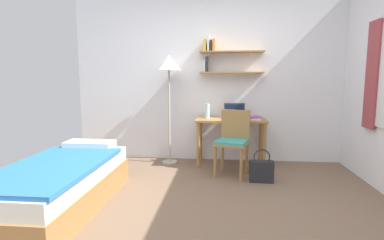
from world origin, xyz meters
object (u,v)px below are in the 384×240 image
object	(u,v)px
laptop	(234,114)
water_bottle	(207,111)
bed	(60,185)
handbag	(261,171)
book_stack	(255,118)
desk_chair	(233,139)
standing_lamp	(169,70)
desk	(231,128)

from	to	relation	value
laptop	water_bottle	xyz separation A→B (m)	(-0.41, -0.04, 0.05)
bed	laptop	distance (m)	2.61
water_bottle	handbag	xyz separation A→B (m)	(0.73, -0.76, -0.67)
bed	book_stack	size ratio (longest dim) A/B	8.79
bed	desk_chair	xyz separation A→B (m)	(1.78, 1.25, 0.26)
desk_chair	standing_lamp	size ratio (longest dim) A/B	0.53
laptop	book_stack	world-z (taller)	laptop
desk_chair	standing_lamp	world-z (taller)	standing_lamp
bed	desk	size ratio (longest dim) A/B	1.81
desk_chair	laptop	xyz separation A→B (m)	(0.04, 0.55, 0.27)
book_stack	laptop	bearing A→B (deg)	159.09
water_bottle	bed	bearing A→B (deg)	-128.84
desk	water_bottle	distance (m)	0.44
standing_lamp	desk	bearing A→B (deg)	-1.14
bed	laptop	world-z (taller)	laptop
bed	book_stack	bearing A→B (deg)	38.49
desk	bed	bearing A→B (deg)	-135.68
desk_chair	handbag	distance (m)	0.56
desk_chair	standing_lamp	xyz separation A→B (m)	(-0.96, 0.50, 0.95)
bed	standing_lamp	world-z (taller)	standing_lamp
desk	handbag	world-z (taller)	desk
water_bottle	handbag	size ratio (longest dim) A/B	0.52
desk	desk_chair	xyz separation A→B (m)	(0.02, -0.48, -0.08)
desk	water_bottle	size ratio (longest dim) A/B	4.64
desk_chair	water_bottle	size ratio (longest dim) A/B	3.94
bed	water_bottle	xyz separation A→B (m)	(1.41, 1.75, 0.58)
standing_lamp	handbag	bearing A→B (deg)	-29.91
book_stack	handbag	distance (m)	0.91
desk_chair	laptop	distance (m)	0.61
standing_lamp	handbag	xyz separation A→B (m)	(1.32, -0.76, -1.30)
desk_chair	handbag	size ratio (longest dim) A/B	2.06
desk	desk_chair	bearing A→B (deg)	-87.88
bed	standing_lamp	xyz separation A→B (m)	(0.83, 1.74, 1.21)
laptop	handbag	world-z (taller)	laptop
book_stack	handbag	bearing A→B (deg)	-87.63
bed	handbag	world-z (taller)	bed
desk_chair	book_stack	size ratio (longest dim) A/B	4.11
desk	standing_lamp	bearing A→B (deg)	178.86
desk_chair	standing_lamp	bearing A→B (deg)	152.52
laptop	handbag	bearing A→B (deg)	-68.18
water_bottle	desk_chair	bearing A→B (deg)	-53.33
standing_lamp	water_bottle	world-z (taller)	standing_lamp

